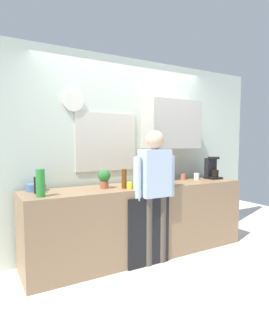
{
  "coord_description": "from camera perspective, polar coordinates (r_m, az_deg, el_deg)",
  "views": [
    {
      "loc": [
        -1.88,
        -2.75,
        1.46
      ],
      "look_at": [
        -0.13,
        0.25,
        1.15
      ],
      "focal_mm": 30.27,
      "sensor_mm": 36.0,
      "label": 1
    }
  ],
  "objects": [
    {
      "name": "cup_yellow_cup",
      "position": [
        3.29,
        -0.91,
        -3.58
      ],
      "size": [
        0.07,
        0.07,
        0.09
      ],
      "primitive_type": "cylinder",
      "color": "yellow",
      "rests_on": "kitchen_counter"
    },
    {
      "name": "bottle_red_vinegar",
      "position": [
        4.13,
        6.84,
        -0.9
      ],
      "size": [
        0.06,
        0.06,
        0.22
      ],
      "primitive_type": "cylinder",
      "color": "maroon",
      "rests_on": "kitchen_counter"
    },
    {
      "name": "bottle_clear_soda",
      "position": [
        2.98,
        -18.42,
        -2.88
      ],
      "size": [
        0.09,
        0.09,
        0.28
      ],
      "primitive_type": "cylinder",
      "color": "#2D8C33",
      "rests_on": "kitchen_counter"
    },
    {
      "name": "potted_plant",
      "position": [
        3.37,
        -6.12,
        -1.88
      ],
      "size": [
        0.15,
        0.15,
        0.23
      ],
      "color": "#9E5638",
      "rests_on": "kitchen_counter"
    },
    {
      "name": "bottle_olive_oil",
      "position": [
        3.77,
        1.99,
        -1.2
      ],
      "size": [
        0.06,
        0.06,
        0.25
      ],
      "primitive_type": "cylinder",
      "color": "olive",
      "rests_on": "kitchen_counter"
    },
    {
      "name": "bottle_amber_beer",
      "position": [
        3.35,
        -2.11,
        -2.18
      ],
      "size": [
        0.06,
        0.06,
        0.23
      ],
      "primitive_type": "cylinder",
      "color": "brown",
      "rests_on": "kitchen_counter"
    },
    {
      "name": "ground_plane",
      "position": [
        3.64,
        3.98,
        -18.52
      ],
      "size": [
        8.0,
        8.0,
        0.0
      ],
      "primitive_type": "plane",
      "color": "silver"
    },
    {
      "name": "back_wall_assembly",
      "position": [
        3.97,
        -0.67,
        3.7
      ],
      "size": [
        4.55,
        0.42,
        2.6
      ],
      "color": "silver",
      "rests_on": "ground_plane"
    },
    {
      "name": "cup_terracotta_mug",
      "position": [
        4.21,
        9.74,
        -1.7
      ],
      "size": [
        0.08,
        0.08,
        0.09
      ],
      "primitive_type": "cylinder",
      "color": "#B26647",
      "rests_on": "kitchen_counter"
    },
    {
      "name": "mixing_bowl",
      "position": [
        3.37,
        -19.23,
        -3.7
      ],
      "size": [
        0.22,
        0.22,
        0.08
      ],
      "primitive_type": "cylinder",
      "color": "#4C72A5",
      "rests_on": "kitchen_counter"
    },
    {
      "name": "coffee_maker",
      "position": [
        4.41,
        15.35,
        -0.19
      ],
      "size": [
        0.2,
        0.2,
        0.33
      ],
      "color": "black",
      "rests_on": "kitchen_counter"
    },
    {
      "name": "bottle_dark_sauce",
      "position": [
        3.19,
        -19.12,
        -3.28
      ],
      "size": [
        0.06,
        0.06,
        0.18
      ],
      "primitive_type": "cylinder",
      "color": "black",
      "rests_on": "kitchen_counter"
    },
    {
      "name": "person_at_sink",
      "position": [
        3.37,
        4.08,
        -3.59
      ],
      "size": [
        0.57,
        0.22,
        1.6
      ],
      "rotation": [
        0.0,
        0.0,
        -0.04
      ],
      "color": "brown",
      "rests_on": "ground_plane"
    },
    {
      "name": "dishwasher_panel",
      "position": [
        3.42,
        2.96,
        -12.7
      ],
      "size": [
        0.56,
        0.02,
        0.83
      ],
      "primitive_type": "cube",
      "color": "black",
      "rests_on": "ground_plane"
    },
    {
      "name": "dish_soap",
      "position": [
        3.7,
        6.26,
        -2.09
      ],
      "size": [
        0.06,
        0.06,
        0.18
      ],
      "color": "yellow",
      "rests_on": "kitchen_counter"
    },
    {
      "name": "kitchen_counter",
      "position": [
        3.72,
        1.39,
        -10.46
      ],
      "size": [
        2.95,
        0.64,
        0.92
      ],
      "primitive_type": "cube",
      "color": "#937251",
      "rests_on": "ground_plane"
    },
    {
      "name": "cup_white_mug",
      "position": [
        4.26,
        12.4,
        -1.64
      ],
      "size": [
        0.08,
        0.08,
        0.1
      ],
      "primitive_type": "cylinder",
      "color": "white",
      "rests_on": "kitchen_counter"
    }
  ]
}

